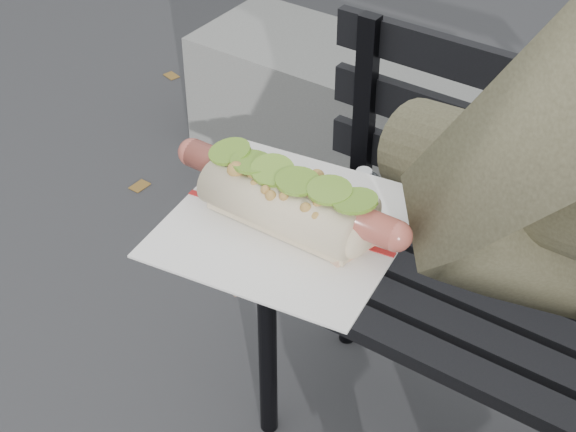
% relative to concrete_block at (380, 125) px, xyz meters
% --- Properties ---
extents(concrete_block, '(1.20, 0.40, 0.40)m').
position_rel_concrete_block_xyz_m(concrete_block, '(0.00, 0.00, 0.00)').
color(concrete_block, slate).
rests_on(concrete_block, ground).
extents(held_hotdog, '(0.63, 0.32, 0.20)m').
position_rel_concrete_block_xyz_m(held_hotdog, '(0.94, -1.50, 1.01)').
color(held_hotdog, '#43402D').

